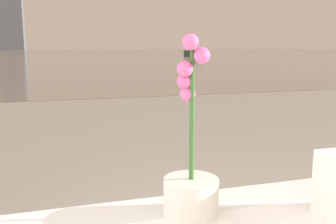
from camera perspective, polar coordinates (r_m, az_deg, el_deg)
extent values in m
cylinder|color=silver|center=(0.94, 3.52, -12.77)|extent=(0.14, 0.14, 0.09)
cylinder|color=#38662D|center=(0.88, 3.66, -0.10)|extent=(0.01, 0.01, 0.33)
sphere|color=pink|center=(0.85, 3.46, 10.60)|extent=(0.04, 0.04, 0.04)
sphere|color=pink|center=(0.86, 5.20, 8.57)|extent=(0.04, 0.04, 0.04)
sphere|color=pink|center=(0.86, 2.61, 6.60)|extent=(0.04, 0.04, 0.04)
sphere|color=pink|center=(0.88, 2.58, 4.71)|extent=(0.04, 0.04, 0.04)
sphere|color=pink|center=(0.89, 3.03, 2.79)|extent=(0.04, 0.04, 0.04)
cube|color=gray|center=(61.82, -16.33, 8.71)|extent=(180.00, 110.00, 0.01)
cube|color=#335647|center=(35.91, 3.89, 8.90)|extent=(1.27, 3.15, 0.54)
cube|color=silver|center=(35.90, 3.90, 9.82)|extent=(0.85, 1.21, 0.62)
cube|color=#2D2D33|center=(74.98, 4.34, 9.43)|extent=(2.29, 2.87, 0.49)
cube|color=silver|center=(74.97, 4.34, 9.82)|extent=(1.14, 1.25, 0.56)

